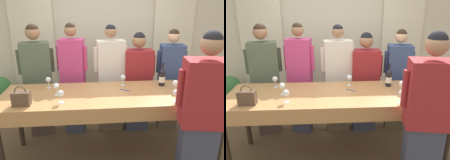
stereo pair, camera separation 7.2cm
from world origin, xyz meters
TOP-DOWN VIEW (x-y plane):
  - ground_plane at (0.00, 0.00)m, footprint 18.00×18.00m
  - wall_back at (0.00, 1.76)m, footprint 12.00×0.06m
  - curtain_panel_left at (-1.38, 1.70)m, footprint 0.81×0.03m
  - curtain_panel_right at (1.38, 1.70)m, footprint 0.81×0.03m
  - tasting_bar at (0.00, -0.02)m, footprint 2.88×0.88m
  - wine_bottle at (0.72, 0.22)m, footprint 0.08×0.08m
  - handbag at (-1.07, -0.27)m, footprint 0.20×0.11m
  - wine_glass_front_left at (0.83, -0.02)m, footprint 0.07×0.07m
  - wine_glass_front_mid at (-0.72, 0.00)m, footprint 0.07×0.07m
  - wine_glass_front_right at (1.25, 0.32)m, footprint 0.07×0.07m
  - wine_glass_center_left at (-0.86, 0.27)m, footprint 0.07×0.07m
  - wine_glass_center_mid at (0.72, -0.33)m, footprint 0.07×0.07m
  - wine_glass_center_right at (0.17, 0.28)m, footprint 0.07×0.07m
  - wine_glass_back_left at (-0.63, -0.24)m, footprint 0.07×0.07m
  - pen at (0.17, 0.08)m, footprint 0.13×0.09m
  - guest_olive_jacket at (-1.12, 0.71)m, footprint 0.55×0.35m
  - guest_pink_top at (-0.57, 0.71)m, footprint 0.48×0.28m
  - guest_cream_sweater at (0.03, 0.71)m, footprint 0.55×0.28m
  - guest_striped_shirt at (0.48, 0.71)m, footprint 0.55×0.27m
  - guest_navy_coat at (1.03, 0.71)m, footprint 0.49×0.32m
  - host_pouring at (0.86, -0.71)m, footprint 0.55×0.34m
  - potted_plant at (-1.97, 1.35)m, footprint 0.40×0.40m

SIDE VIEW (x-z plane):
  - ground_plane at x=0.00m, z-range 0.00..0.00m
  - potted_plant at x=-1.97m, z-range 0.07..0.87m
  - guest_striped_shirt at x=0.48m, z-range 0.01..1.68m
  - guest_navy_coat at x=1.03m, z-range 0.01..1.73m
  - tasting_bar at x=0.00m, z-range 0.41..1.38m
  - guest_cream_sweater at x=0.03m, z-range 0.02..1.81m
  - guest_olive_jacket at x=-1.12m, z-range 0.02..1.83m
  - guest_pink_top at x=-0.57m, z-range 0.03..1.85m
  - host_pouring at x=0.86m, z-range 0.02..1.87m
  - pen at x=0.17m, z-range 0.98..0.98m
  - handbag at x=-1.07m, z-range 0.95..1.18m
  - wine_glass_center_left at x=-0.86m, z-range 1.01..1.17m
  - wine_glass_front_left at x=0.83m, z-range 1.01..1.17m
  - wine_glass_front_mid at x=-0.72m, z-range 1.01..1.17m
  - wine_glass_front_right at x=1.25m, z-range 1.01..1.17m
  - wine_glass_center_mid at x=0.72m, z-range 1.01..1.17m
  - wine_glass_center_right at x=0.17m, z-range 1.01..1.17m
  - wine_glass_back_left at x=-0.63m, z-range 1.01..1.17m
  - wine_bottle at x=0.72m, z-range 0.93..1.27m
  - curtain_panel_left at x=-1.38m, z-range 0.00..2.69m
  - curtain_panel_right at x=1.38m, z-range 0.00..2.69m
  - wall_back at x=0.00m, z-range 0.00..2.80m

